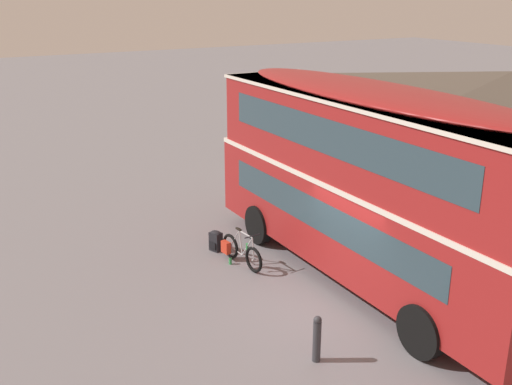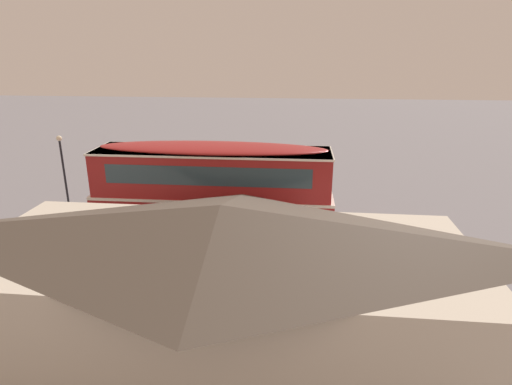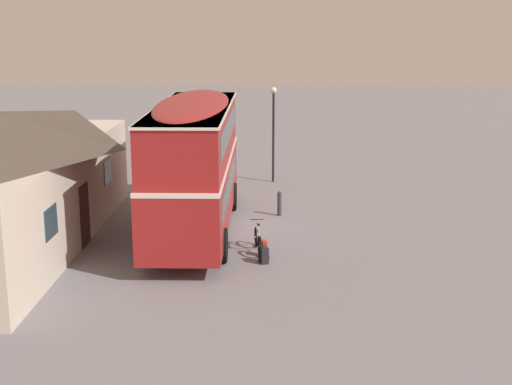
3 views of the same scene
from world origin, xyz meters
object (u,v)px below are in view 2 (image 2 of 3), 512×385
object	(u,v)px
touring_bicycle	(267,222)
street_lamp	(63,168)
backpack_on_ground	(289,223)
kerb_bollard	(182,211)
water_bottle_green_metal	(270,225)
double_decker_bus	(213,192)

from	to	relation	value
touring_bicycle	street_lamp	bearing A→B (deg)	-3.23
backpack_on_ground	kerb_bollard	distance (m)	5.67
backpack_on_ground	kerb_bollard	xyz separation A→B (m)	(5.63, -0.61, 0.20)
backpack_on_ground	street_lamp	world-z (taller)	street_lamp
backpack_on_ground	water_bottle_green_metal	xyz separation A→B (m)	(0.98, -0.06, -0.20)
water_bottle_green_metal	street_lamp	distance (m)	11.03
double_decker_bus	backpack_on_ground	distance (m)	4.75
touring_bicycle	backpack_on_ground	world-z (taller)	touring_bicycle
touring_bicycle	water_bottle_green_metal	world-z (taller)	touring_bicycle
touring_bicycle	kerb_bollard	distance (m)	4.60
backpack_on_ground	water_bottle_green_metal	world-z (taller)	backpack_on_ground
kerb_bollard	touring_bicycle	bearing A→B (deg)	170.41
double_decker_bus	street_lamp	size ratio (longest dim) A/B	2.33
double_decker_bus	water_bottle_green_metal	world-z (taller)	double_decker_bus
double_decker_bus	kerb_bollard	world-z (taller)	double_decker_bus
double_decker_bus	touring_bicycle	size ratio (longest dim) A/B	5.99
street_lamp	kerb_bollard	world-z (taller)	street_lamp
backpack_on_ground	kerb_bollard	bearing A→B (deg)	-6.17
double_decker_bus	backpack_on_ground	world-z (taller)	double_decker_bus
touring_bicycle	backpack_on_ground	distance (m)	1.11
double_decker_bus	kerb_bollard	bearing A→B (deg)	-52.89
double_decker_bus	kerb_bollard	distance (m)	4.40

